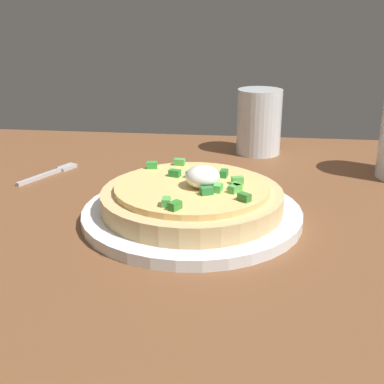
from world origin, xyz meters
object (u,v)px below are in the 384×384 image
plate (192,214)px  fork (53,172)px  pizza (192,197)px  cup_near (259,123)px

plate → fork: (-21.48, 13.42, -0.36)cm
plate → fork: 25.33cm
pizza → plate: bearing=158.7°
pizza → cup_near: size_ratio=1.98×
cup_near → fork: bearing=-153.4°
cup_near → plate: bearing=-104.8°
plate → fork: size_ratio=2.47×
pizza → fork: bearing=148.0°
pizza → cup_near: (7.29, 27.85, 2.28)cm
plate → cup_near: bearing=75.2°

